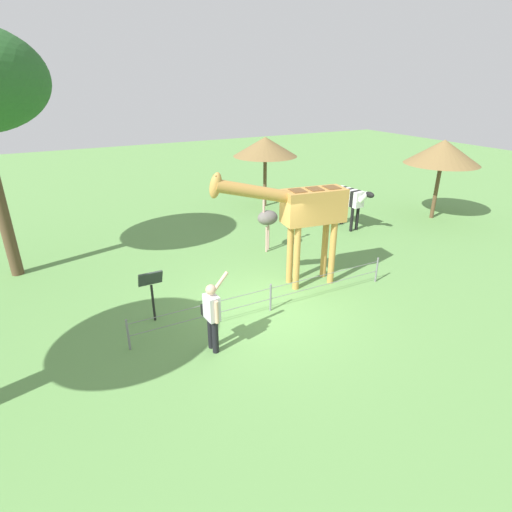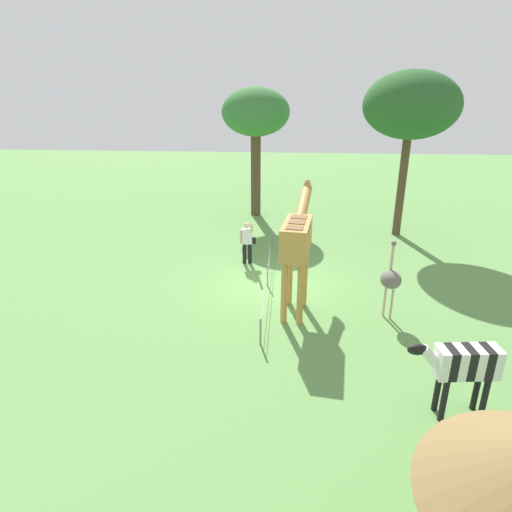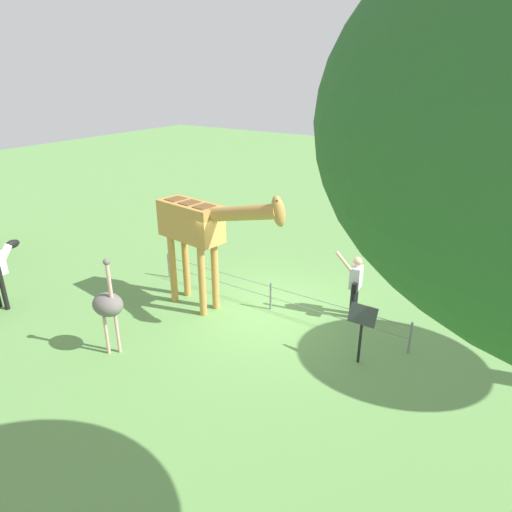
# 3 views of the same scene
# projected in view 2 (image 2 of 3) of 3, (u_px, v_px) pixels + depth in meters

# --- Properties ---
(ground_plane) EXTENTS (60.00, 60.00, 0.00)m
(ground_plane) POSITION_uv_depth(u_px,v_px,m) (272.00, 286.00, 14.49)
(ground_plane) COLOR #60934C
(giraffe) EXTENTS (3.77, 0.97, 3.41)m
(giraffe) POSITION_uv_depth(u_px,v_px,m) (298.00, 238.00, 12.27)
(giraffe) COLOR #BC8942
(giraffe) RESTS_ON ground_plane
(visitor) EXTENTS (0.64, 0.58, 1.70)m
(visitor) POSITION_uv_depth(u_px,v_px,m) (247.00, 240.00, 15.98)
(visitor) COLOR black
(visitor) RESTS_ON ground_plane
(zebra) EXTENTS (0.57, 1.82, 1.66)m
(zebra) POSITION_uv_depth(u_px,v_px,m) (463.00, 366.00, 8.45)
(zebra) COLOR black
(zebra) RESTS_ON ground_plane
(ostrich) EXTENTS (0.70, 0.56, 2.25)m
(ostrich) POSITION_uv_depth(u_px,v_px,m) (391.00, 280.00, 12.12)
(ostrich) COLOR #CC9E93
(ostrich) RESTS_ON ground_plane
(tree_east) EXTENTS (3.81, 3.81, 6.74)m
(tree_east) POSITION_uv_depth(u_px,v_px,m) (411.00, 106.00, 17.48)
(tree_east) COLOR brown
(tree_east) RESTS_ON ground_plane
(tree_northeast) EXTENTS (3.19, 3.19, 6.08)m
(tree_northeast) POSITION_uv_depth(u_px,v_px,m) (256.00, 114.00, 20.58)
(tree_northeast) COLOR brown
(tree_northeast) RESTS_ON ground_plane
(info_sign) EXTENTS (0.56, 0.21, 1.32)m
(info_sign) POSITION_uv_depth(u_px,v_px,m) (296.00, 233.00, 16.61)
(info_sign) COLOR black
(info_sign) RESTS_ON ground_plane
(wire_fence) EXTENTS (7.05, 0.05, 0.75)m
(wire_fence) POSITION_uv_depth(u_px,v_px,m) (268.00, 274.00, 14.35)
(wire_fence) COLOR slate
(wire_fence) RESTS_ON ground_plane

